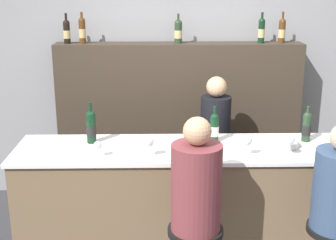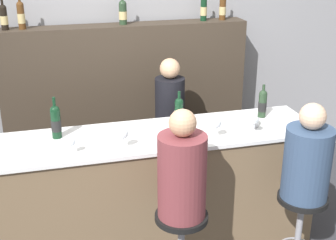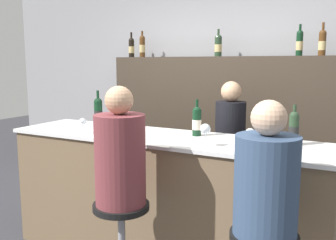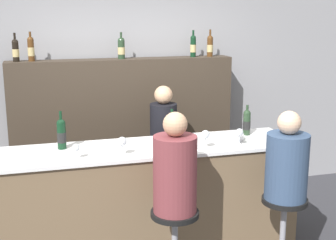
{
  "view_description": "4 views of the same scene",
  "coord_description": "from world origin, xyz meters",
  "views": [
    {
      "loc": [
        -0.21,
        -3.17,
        2.34
      ],
      "look_at": [
        -0.14,
        0.4,
        1.27
      ],
      "focal_mm": 50.0,
      "sensor_mm": 36.0,
      "label": 1
    },
    {
      "loc": [
        -0.78,
        -3.04,
        2.56
      ],
      "look_at": [
        0.12,
        0.34,
        1.16
      ],
      "focal_mm": 50.0,
      "sensor_mm": 36.0,
      "label": 2
    },
    {
      "loc": [
        1.43,
        -2.32,
        1.65
      ],
      "look_at": [
        0.03,
        0.35,
        1.19
      ],
      "focal_mm": 40.0,
      "sensor_mm": 36.0,
      "label": 3
    },
    {
      "loc": [
        -0.94,
        -3.58,
        2.23
      ],
      "look_at": [
        0.17,
        0.33,
        1.29
      ],
      "focal_mm": 50.0,
      "sensor_mm": 36.0,
      "label": 4
    }
  ],
  "objects": [
    {
      "name": "wine_bottle_backbar_3",
      "position": [
        0.84,
        1.61,
        1.85
      ],
      "size": [
        0.07,
        0.07,
        0.31
      ],
      "color": "black",
      "rests_on": "back_bar_cabinet"
    },
    {
      "name": "bar_counter",
      "position": [
        0.0,
        0.32,
        0.53
      ],
      "size": [
        2.71,
        0.68,
        1.06
      ],
      "color": "brown",
      "rests_on": "ground_plane"
    },
    {
      "name": "wine_bottle_counter_1",
      "position": [
        0.24,
        0.46,
        1.18
      ],
      "size": [
        0.07,
        0.07,
        0.3
      ],
      "color": "black",
      "rests_on": "bar_counter"
    },
    {
      "name": "guest_seated_left",
      "position": [
        0.04,
        -0.34,
        1.05
      ],
      "size": [
        0.34,
        0.34,
        0.79
      ],
      "color": "brown",
      "rests_on": "bar_stool_left"
    },
    {
      "name": "wine_glass_0",
      "position": [
        -0.67,
        0.13,
        1.15
      ],
      "size": [
        0.06,
        0.06,
        0.13
      ],
      "color": "silver",
      "rests_on": "bar_counter"
    },
    {
      "name": "wine_glass_3",
      "position": [
        0.77,
        0.13,
        1.18
      ],
      "size": [
        0.07,
        0.07,
        0.16
      ],
      "color": "silver",
      "rests_on": "bar_counter"
    },
    {
      "name": "wine_bottle_backbar_1",
      "position": [
        -0.98,
        1.61,
        1.85
      ],
      "size": [
        0.07,
        0.07,
        0.31
      ],
      "color": "#4C2D14",
      "rests_on": "back_bar_cabinet"
    },
    {
      "name": "wall_back",
      "position": [
        0.0,
        1.84,
        1.3
      ],
      "size": [
        6.4,
        0.05,
        2.6
      ],
      "color": "gray",
      "rests_on": "ground_plane"
    },
    {
      "name": "wine_bottle_backbar_0",
      "position": [
        -1.13,
        1.61,
        1.84
      ],
      "size": [
        0.07,
        0.07,
        0.3
      ],
      "color": "black",
      "rests_on": "back_bar_cabinet"
    },
    {
      "name": "bar_stool_right",
      "position": [
        0.99,
        -0.34,
        0.56
      ],
      "size": [
        0.38,
        0.38,
        0.71
      ],
      "color": "gray",
      "rests_on": "ground_plane"
    },
    {
      "name": "wine_bottle_backbar_4",
      "position": [
        1.05,
        1.61,
        1.85
      ],
      "size": [
        0.07,
        0.07,
        0.31
      ],
      "color": "#4C2D14",
      "rests_on": "back_bar_cabinet"
    },
    {
      "name": "wine_glass_2",
      "position": [
        0.45,
        0.13,
        1.18
      ],
      "size": [
        0.08,
        0.08,
        0.16
      ],
      "color": "silver",
      "rests_on": "bar_counter"
    },
    {
      "name": "wine_bottle_backbar_2",
      "position": [
        -0.01,
        1.61,
        1.84
      ],
      "size": [
        0.08,
        0.08,
        0.29
      ],
      "color": "#233823",
      "rests_on": "back_bar_cabinet"
    },
    {
      "name": "bar_stool_left",
      "position": [
        0.04,
        -0.34,
        0.56
      ],
      "size": [
        0.38,
        0.38,
        0.71
      ],
      "color": "gray",
      "rests_on": "ground_plane"
    },
    {
      "name": "back_bar_cabinet",
      "position": [
        0.0,
        1.61,
        0.86
      ],
      "size": [
        2.54,
        0.28,
        1.72
      ],
      "color": "#382D23",
      "rests_on": "ground_plane"
    },
    {
      "name": "wine_bottle_counter_2",
      "position": [
        1.0,
        0.46,
        1.19
      ],
      "size": [
        0.07,
        0.07,
        0.3
      ],
      "color": "#233823",
      "rests_on": "bar_counter"
    },
    {
      "name": "bartender",
      "position": [
        0.33,
        1.07,
        0.69
      ],
      "size": [
        0.29,
        0.29,
        1.48
      ],
      "color": "black",
      "rests_on": "ground_plane"
    },
    {
      "name": "metal_bowl",
      "position": [
        0.78,
        0.32,
        1.09
      ],
      "size": [
        0.24,
        0.24,
        0.06
      ],
      "color": "#B7B7BC",
      "rests_on": "bar_counter"
    },
    {
      "name": "guest_seated_right",
      "position": [
        0.99,
        -0.34,
        1.03
      ],
      "size": [
        0.35,
        0.35,
        0.74
      ],
      "color": "#334766",
      "rests_on": "bar_stool_right"
    },
    {
      "name": "tasting_menu",
      "position": [
        0.14,
        0.1,
        1.06
      ],
      "size": [
        0.21,
        0.3,
        0.0
      ],
      "color": "white",
      "rests_on": "bar_counter"
    },
    {
      "name": "wine_glass_1",
      "position": [
        -0.29,
        0.13,
        1.17
      ],
      "size": [
        0.08,
        0.08,
        0.16
      ],
      "color": "silver",
      "rests_on": "bar_counter"
    },
    {
      "name": "wine_bottle_counter_0",
      "position": [
        -0.76,
        0.46,
        1.2
      ],
      "size": [
        0.08,
        0.08,
        0.34
      ],
      "color": "black",
      "rests_on": "bar_counter"
    }
  ]
}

